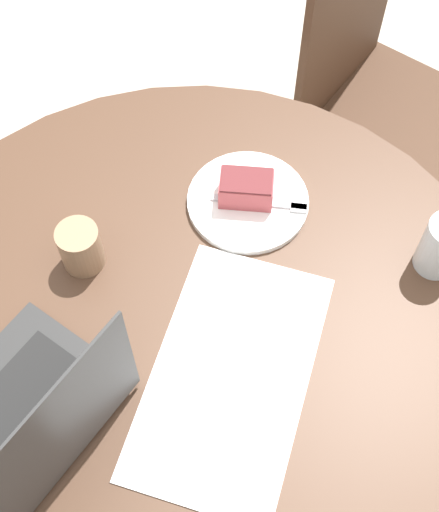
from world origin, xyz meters
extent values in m
plane|color=#B7AD9E|center=(0.00, 0.00, 0.00)|extent=(12.00, 12.00, 0.00)
cylinder|color=#4C3323|center=(0.00, 0.00, 0.01)|extent=(0.48, 0.48, 0.02)
cylinder|color=#4C3323|center=(0.00, 0.00, 0.37)|extent=(0.10, 0.10, 0.70)
cylinder|color=#4C3323|center=(0.00, 0.00, 0.74)|extent=(1.09, 1.09, 0.03)
cube|color=#472D1E|center=(-0.83, 0.16, 0.46)|extent=(0.49, 0.49, 0.02)
cube|color=#472D1E|center=(-0.87, -0.03, 0.74)|extent=(0.38, 0.09, 0.53)
cube|color=#472D1E|center=(-0.60, 0.31, 0.23)|extent=(0.04, 0.04, 0.45)
cube|color=#472D1E|center=(-1.06, 0.01, 0.23)|extent=(0.04, 0.04, 0.45)
cube|color=#472D1E|center=(-0.68, -0.06, 0.23)|extent=(0.04, 0.04, 0.45)
cube|color=white|center=(0.02, 0.08, 0.76)|extent=(0.44, 0.29, 0.00)
cylinder|color=white|center=(-0.28, -0.02, 0.76)|extent=(0.21, 0.21, 0.01)
cube|color=#B74C51|center=(-0.28, -0.03, 0.79)|extent=(0.09, 0.11, 0.05)
cube|color=maroon|center=(-0.28, -0.03, 0.82)|extent=(0.08, 0.10, 0.00)
cube|color=silver|center=(-0.28, 0.00, 0.77)|extent=(0.06, 0.17, 0.00)
cube|color=silver|center=(-0.30, 0.07, 0.77)|extent=(0.03, 0.03, 0.00)
cylinder|color=#997556|center=(-0.06, -0.22, 0.80)|extent=(0.07, 0.07, 0.09)
cube|color=#2D2D2D|center=(0.23, -0.18, 0.76)|extent=(0.36, 0.28, 0.02)
cube|color=black|center=(0.23, -0.18, 0.77)|extent=(0.29, 0.17, 0.00)
cube|color=#2D2D2D|center=(0.26, -0.06, 0.89)|extent=(0.32, 0.06, 0.24)
cube|color=black|center=(0.25, -0.07, 0.89)|extent=(0.30, 0.06, 0.22)
camera|label=1|loc=(0.39, 0.24, 1.79)|focal=50.00mm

